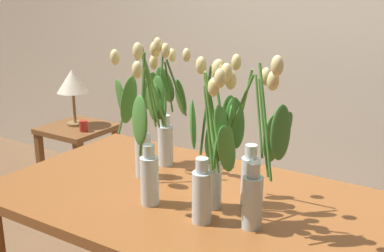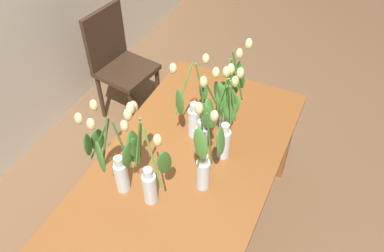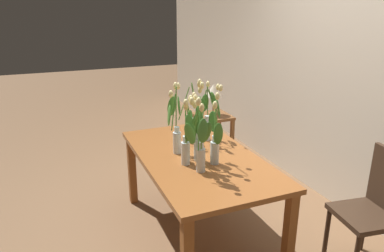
% 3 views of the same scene
% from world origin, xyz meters
% --- Properties ---
extents(ground_plane, '(18.00, 18.00, 0.00)m').
position_xyz_m(ground_plane, '(0.00, 0.00, 0.00)').
color(ground_plane, brown).
extents(dining_table, '(1.60, 0.90, 0.74)m').
position_xyz_m(dining_table, '(0.00, 0.00, 0.65)').
color(dining_table, brown).
rests_on(dining_table, ground).
extents(tulip_vase_0, '(0.19, 0.24, 0.53)m').
position_xyz_m(tulip_vase_0, '(-0.31, 0.24, 0.97)').
color(tulip_vase_0, silver).
rests_on(tulip_vase_0, dining_table).
extents(tulip_vase_1, '(0.16, 0.26, 0.58)m').
position_xyz_m(tulip_vase_1, '(-0.30, 0.08, 0.97)').
color(tulip_vase_1, silver).
rests_on(tulip_vase_1, dining_table).
extents(tulip_vase_2, '(0.23, 0.14, 0.55)m').
position_xyz_m(tulip_vase_2, '(0.10, -0.05, 0.93)').
color(tulip_vase_2, silver).
rests_on(tulip_vase_2, dining_table).
extents(tulip_vase_3, '(0.17, 0.18, 0.55)m').
position_xyz_m(tulip_vase_3, '(0.14, -0.14, 0.97)').
color(tulip_vase_3, silver).
rests_on(tulip_vase_3, dining_table).
extents(tulip_vase_4, '(0.16, 0.13, 0.59)m').
position_xyz_m(tulip_vase_4, '(-0.13, -0.15, 0.94)').
color(tulip_vase_4, silver).
rests_on(tulip_vase_4, dining_table).
extents(tulip_vase_5, '(0.25, 0.13, 0.54)m').
position_xyz_m(tulip_vase_5, '(0.19, 0.06, 0.92)').
color(tulip_vase_5, silver).
rests_on(tulip_vase_5, dining_table).
extents(tulip_vase_6, '(0.27, 0.15, 0.59)m').
position_xyz_m(tulip_vase_6, '(0.29, -0.11, 0.95)').
color(tulip_vase_6, silver).
rests_on(tulip_vase_6, dining_table).
extents(dining_chair, '(0.45, 0.45, 0.93)m').
position_xyz_m(dining_chair, '(0.87, 1.04, 0.52)').
color(dining_chair, '#382619').
rests_on(dining_chair, ground).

